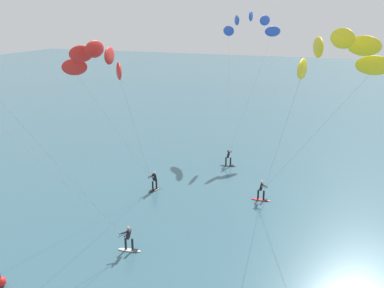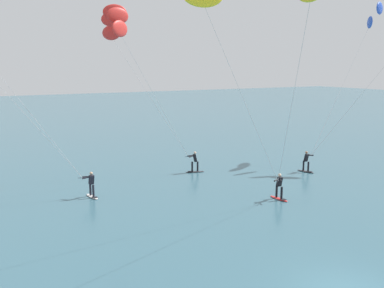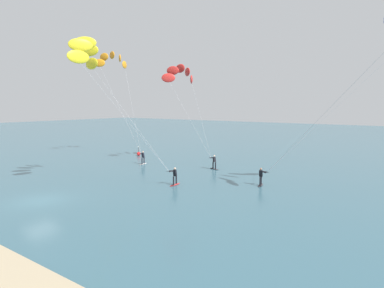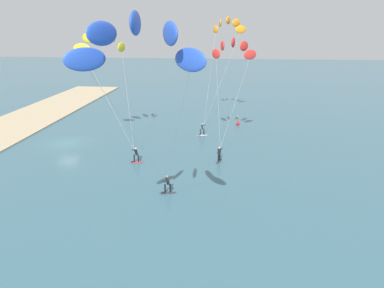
% 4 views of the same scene
% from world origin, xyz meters
% --- Properties ---
extents(kitesurfer_downwind, '(7.78, 5.20, 12.58)m').
position_xyz_m(kitesurfer_downwind, '(-1.38, 20.12, 10.93)').
color(kitesurfer_downwind, '#333338').
rests_on(kitesurfer_downwind, ground).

